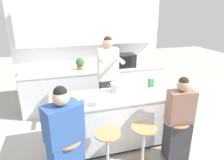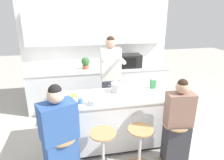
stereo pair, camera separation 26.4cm
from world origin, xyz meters
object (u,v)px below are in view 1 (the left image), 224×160
at_px(person_cooking, 108,83).
at_px(banana_bunch, 73,97).
at_px(cooking_pot, 117,87).
at_px(fruit_bowl, 96,102).
at_px(bar_stool_center_left, 108,152).
at_px(bar_stool_leftmost, 69,159).
at_px(bar_stool_rightmost, 175,139).
at_px(microwave, 123,61).
at_px(potted_plant, 80,63).
at_px(kitchen_island, 113,120).
at_px(coffee_cup_near, 82,102).
at_px(bar_stool_center_right, 143,145).
at_px(person_wrapped_blanket, 65,140).
at_px(person_seated_near, 178,124).
at_px(juice_carton, 151,83).

height_order(person_cooking, banana_bunch, person_cooking).
height_order(cooking_pot, fruit_bowl, cooking_pot).
bearing_deg(bar_stool_center_left, fruit_bowl, 98.82).
xyz_separation_m(bar_stool_leftmost, cooking_pot, (0.91, 0.79, 0.63)).
distance_m(bar_stool_rightmost, microwave, 2.28).
bearing_deg(person_cooking, potted_plant, 114.41).
distance_m(kitchen_island, microwave, 1.80).
distance_m(coffee_cup_near, potted_plant, 1.77).
height_order(bar_stool_center_right, person_wrapped_blanket, person_wrapped_blanket).
xyz_separation_m(cooking_pot, coffee_cup_near, (-0.64, -0.33, -0.04)).
height_order(person_wrapped_blanket, potted_plant, person_wrapped_blanket).
bearing_deg(potted_plant, bar_stool_center_right, -75.16).
bearing_deg(bar_stool_center_right, person_cooking, 97.80).
height_order(coffee_cup_near, potted_plant, potted_plant).
xyz_separation_m(kitchen_island, coffee_cup_near, (-0.53, -0.17, 0.49)).
relative_size(bar_stool_leftmost, bar_stool_rightmost, 1.00).
xyz_separation_m(person_seated_near, cooking_pot, (-0.73, 0.79, 0.37)).
distance_m(bar_stool_center_left, person_seated_near, 1.13).
distance_m(bar_stool_center_left, bar_stool_rightmost, 1.07).
bearing_deg(bar_stool_center_right, person_wrapped_blanket, 179.71).
relative_size(coffee_cup_near, microwave, 0.20).
bearing_deg(microwave, bar_stool_leftmost, -124.90).
height_order(bar_stool_center_left, juice_carton, juice_carton).
relative_size(person_cooking, potted_plant, 6.61).
bearing_deg(banana_bunch, bar_stool_leftmost, -103.14).
distance_m(bar_stool_rightmost, juice_carton, 1.04).
distance_m(banana_bunch, juice_carton, 1.41).
height_order(bar_stool_leftmost, coffee_cup_near, coffee_cup_near).
distance_m(cooking_pot, fruit_bowl, 0.59).
height_order(person_seated_near, coffee_cup_near, person_seated_near).
bearing_deg(person_seated_near, bar_stool_center_left, -174.45).
height_order(bar_stool_rightmost, juice_carton, juice_carton).
relative_size(kitchen_island, banana_bunch, 11.56).
relative_size(person_wrapped_blanket, banana_bunch, 8.09).
bearing_deg(cooking_pot, person_seated_near, -47.47).
height_order(bar_stool_leftmost, cooking_pot, cooking_pot).
height_order(kitchen_island, bar_stool_center_right, kitchen_island).
xyz_separation_m(bar_stool_center_left, fruit_bowl, (-0.06, 0.39, 0.59)).
bearing_deg(bar_stool_rightmost, banana_bunch, 153.68).
relative_size(bar_stool_rightmost, person_cooking, 0.37).
relative_size(fruit_bowl, coffee_cup_near, 1.80).
bearing_deg(banana_bunch, bar_stool_rightmost, -26.32).
bearing_deg(banana_bunch, bar_stool_center_left, -62.56).
bearing_deg(person_seated_near, juice_carton, 100.32).
distance_m(person_cooking, cooking_pot, 0.51).
distance_m(coffee_cup_near, juice_carton, 1.35).
relative_size(person_cooking, cooking_pot, 5.81).
bearing_deg(bar_stool_center_right, cooking_pot, 101.45).
bearing_deg(bar_stool_center_right, person_seated_near, 0.56).
height_order(cooking_pot, juice_carton, juice_carton).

